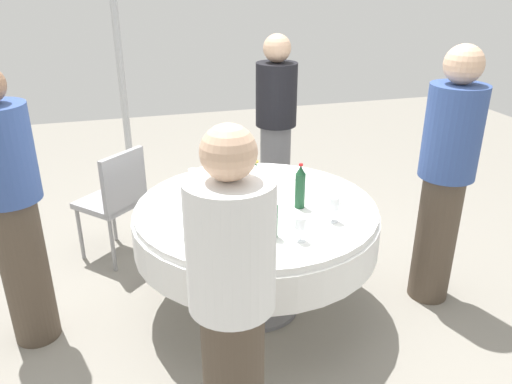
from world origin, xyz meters
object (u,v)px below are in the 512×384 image
(wine_glass_near, at_px, (193,176))
(person_inner, at_px, (232,309))
(wine_glass_left, at_px, (301,224))
(person_west, at_px, (276,127))
(plate_mid, at_px, (237,243))
(bottle_green_inner, at_px, (256,185))
(plate_far, at_px, (212,178))
(person_left, at_px, (12,210))
(bottle_dark_green_outer, at_px, (272,217))
(chair_front, at_px, (116,196))
(bottle_clear_front, at_px, (243,193))
(wine_glass_front, at_px, (334,205))
(bottle_brown_near, at_px, (248,157))
(dining_table, at_px, (256,226))
(person_outer, at_px, (446,175))
(bottle_dark_green_west, at_px, (300,187))
(bottle_dark_green_left, at_px, (238,179))

(wine_glass_near, xyz_separation_m, person_inner, (-0.07, -1.38, -0.02))
(wine_glass_left, bearing_deg, person_west, 76.37)
(plate_mid, relative_size, person_west, 0.13)
(bottle_green_inner, bearing_deg, plate_far, 109.13)
(person_inner, bearing_deg, person_left, -29.75)
(bottle_dark_green_outer, xyz_separation_m, plate_mid, (-0.20, -0.03, -0.11))
(person_inner, relative_size, chair_front, 1.81)
(bottle_dark_green_outer, xyz_separation_m, bottle_clear_front, (-0.09, 0.27, 0.04))
(person_left, bearing_deg, wine_glass_front, -99.88)
(person_inner, xyz_separation_m, person_left, (-0.96, 1.15, 0.03))
(plate_mid, bearing_deg, chair_front, 114.43)
(bottle_green_inner, xyz_separation_m, person_left, (-1.35, 0.08, -0.02))
(bottle_dark_green_outer, relative_size, wine_glass_front, 1.63)
(wine_glass_left, xyz_separation_m, person_left, (-1.46, 0.57, 0.01))
(bottle_brown_near, bearing_deg, plate_mid, -108.44)
(dining_table, distance_m, person_left, 1.38)
(bottle_dark_green_outer, distance_m, chair_front, 1.55)
(plate_mid, bearing_deg, person_west, 65.96)
(bottle_dark_green_outer, distance_m, person_outer, 1.21)
(dining_table, distance_m, plate_far, 0.54)
(person_inner, bearing_deg, bottle_green_inner, -89.91)
(wine_glass_near, xyz_separation_m, chair_front, (-0.50, 0.57, -0.33))
(plate_mid, distance_m, person_left, 1.25)
(bottle_dark_green_west, relative_size, plate_far, 1.21)
(plate_far, xyz_separation_m, person_inner, (-0.23, -1.55, 0.08))
(wine_glass_front, distance_m, plate_far, 0.97)
(wine_glass_near, bearing_deg, bottle_dark_green_outer, -67.06)
(bottle_dark_green_left, bearing_deg, bottle_clear_front, -98.08)
(bottle_green_inner, xyz_separation_m, plate_mid, (-0.22, -0.43, -0.13))
(bottle_dark_green_west, xyz_separation_m, bottle_dark_green_outer, (-0.27, -0.31, -0.01))
(bottle_brown_near, bearing_deg, person_left, -164.79)
(wine_glass_near, bearing_deg, bottle_dark_green_left, -36.08)
(person_west, bearing_deg, bottle_dark_green_outer, -85.56)
(bottle_brown_near, height_order, plate_far, bottle_brown_near)
(bottle_brown_near, xyz_separation_m, person_left, (-1.43, -0.39, -0.03))
(bottle_dark_green_west, xyz_separation_m, wine_glass_left, (-0.14, -0.39, -0.03))
(wine_glass_left, xyz_separation_m, plate_mid, (-0.33, 0.05, -0.09))
(person_inner, distance_m, person_outer, 1.80)
(wine_glass_near, bearing_deg, bottle_clear_front, -64.90)
(chair_front, bearing_deg, dining_table, -90.00)
(person_west, bearing_deg, bottle_green_inner, -90.07)
(bottle_clear_front, bearing_deg, person_outer, -2.41)
(bottle_green_inner, distance_m, bottle_dark_green_outer, 0.40)
(wine_glass_front, bearing_deg, bottle_clear_front, 158.46)
(person_outer, bearing_deg, plate_far, -107.40)
(bottle_brown_near, bearing_deg, person_west, 60.00)
(plate_mid, bearing_deg, bottle_dark_green_outer, 9.41)
(bottle_dark_green_left, distance_m, bottle_brown_near, 0.37)
(bottle_brown_near, distance_m, person_west, 0.90)
(dining_table, relative_size, bottle_dark_green_west, 5.37)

